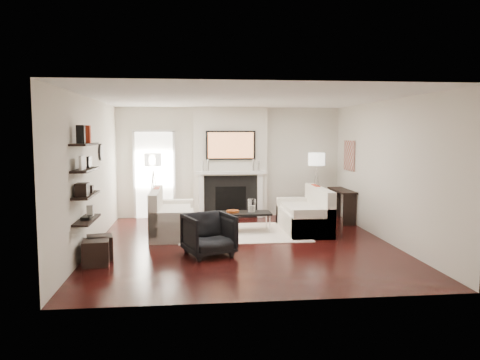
{
  "coord_description": "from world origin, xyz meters",
  "views": [
    {
      "loc": [
        -0.98,
        -8.54,
        2.08
      ],
      "look_at": [
        0.0,
        0.6,
        1.15
      ],
      "focal_mm": 35.0,
      "sensor_mm": 36.0,
      "label": 1
    }
  ],
  "objects": [
    {
      "name": "hurricane_candle",
      "position": [
        0.3,
        1.07,
        0.5
      ],
      "size": [
        0.09,
        0.09,
        0.14
      ],
      "primitive_type": "cylinder",
      "color": "white",
      "rests_on": "coffee_table"
    },
    {
      "name": "armchair",
      "position": [
        -0.67,
        -0.71,
        0.39
      ],
      "size": [
        0.96,
        0.93,
        0.78
      ],
      "primitive_type": "imported",
      "rotation": [
        0.0,
        0.0,
        0.36
      ],
      "color": "black",
      "rests_on": "floor"
    },
    {
      "name": "loveseat_left_back",
      "position": [
        -1.68,
        1.01,
        0.53
      ],
      "size": [
        0.18,
        1.8,
        0.8
      ],
      "primitive_type": "cube",
      "color": "silver",
      "rests_on": "floor"
    },
    {
      "name": "shelf_top",
      "position": [
        -2.62,
        -1.0,
        1.9
      ],
      "size": [
        0.25,
        1.0,
        0.04
      ],
      "primitive_type": "cube",
      "color": "black",
      "rests_on": "wall_left"
    },
    {
      "name": "loveseat_right_arm_s",
      "position": [
        1.41,
        1.88,
        0.3
      ],
      "size": [
        0.85,
        0.18,
        0.6
      ],
      "primitive_type": "cube",
      "color": "silver",
      "rests_on": "floor"
    },
    {
      "name": "loveseat_right_base",
      "position": [
        1.41,
        1.07,
        0.21
      ],
      "size": [
        0.85,
        1.8,
        0.42
      ],
      "primitive_type": "cube",
      "color": "silver",
      "rests_on": "floor"
    },
    {
      "name": "lamp_left_post",
      "position": [
        -1.85,
        2.57,
        0.6
      ],
      "size": [
        0.02,
        0.02,
        1.2
      ],
      "primitive_type": "cylinder",
      "color": "silver",
      "rests_on": "floor"
    },
    {
      "name": "lamp_right_shade",
      "position": [
        2.05,
        2.43,
        1.45
      ],
      "size": [
        0.4,
        0.4,
        0.3
      ],
      "primitive_type": "cylinder",
      "color": "white",
      "rests_on": "lamp_right_post"
    },
    {
      "name": "decor_magfile_b",
      "position": [
        -2.62,
        -0.83,
        2.06
      ],
      "size": [
        0.12,
        0.1,
        0.28
      ],
      "primitive_type": "cube",
      "color": "#B02C15",
      "rests_on": "shelf_top"
    },
    {
      "name": "hurricane_glass",
      "position": [
        0.3,
        1.07,
        0.56
      ],
      "size": [
        0.16,
        0.16,
        0.29
      ],
      "primitive_type": "cylinder",
      "color": "white",
      "rests_on": "coffee_table"
    },
    {
      "name": "clock_rim",
      "position": [
        -2.73,
        0.9,
        1.7
      ],
      "size": [
        0.04,
        0.34,
        0.34
      ],
      "primitive_type": "cylinder",
      "rotation": [
        0.0,
        1.57,
        0.0
      ],
      "color": "black",
      "rests_on": "wall_left"
    },
    {
      "name": "decor_magfile_a",
      "position": [
        -2.62,
        -1.23,
        2.06
      ],
      "size": [
        0.12,
        0.1,
        0.28
      ],
      "primitive_type": "cube",
      "color": "black",
      "rests_on": "shelf_top"
    },
    {
      "name": "shelf_lower",
      "position": [
        -2.62,
        -1.0,
        1.1
      ],
      "size": [
        0.25,
        1.0,
        0.04
      ],
      "primitive_type": "cube",
      "color": "black",
      "rests_on": "wall_left"
    },
    {
      "name": "firebox",
      "position": [
        0.0,
        2.73,
        0.45
      ],
      "size": [
        0.75,
        0.02,
        0.65
      ],
      "primitive_type": "cube",
      "color": "black",
      "rests_on": "floor"
    },
    {
      "name": "candlestick_l_short",
      "position": [
        -0.68,
        2.7,
        1.27
      ],
      "size": [
        0.04,
        0.04,
        0.24
      ],
      "primitive_type": "cylinder",
      "color": "silver",
      "rests_on": "mantel_shelf"
    },
    {
      "name": "coffee_table",
      "position": [
        0.15,
        1.07,
        0.4
      ],
      "size": [
        1.1,
        0.55,
        0.04
      ],
      "primitive_type": "cube",
      "color": "black",
      "rests_on": "floor"
    },
    {
      "name": "tv_body",
      "position": [
        0.0,
        2.71,
        1.78
      ],
      "size": [
        1.2,
        0.06,
        0.7
      ],
      "primitive_type": "cube",
      "color": "black",
      "rests_on": "chimney_breast"
    },
    {
      "name": "chimney_breast",
      "position": [
        0.0,
        2.88,
        1.35
      ],
      "size": [
        1.8,
        0.25,
        2.7
      ],
      "primitive_type": "cube",
      "color": "silver",
      "rests_on": "floor"
    },
    {
      "name": "decor_box_small",
      "position": [
        -2.62,
        -0.84,
        1.18
      ],
      "size": [
        0.15,
        0.12,
        0.12
      ],
      "primitive_type": "cube",
      "color": "black",
      "rests_on": "shelf_lower"
    },
    {
      "name": "shelf_upper",
      "position": [
        -2.62,
        -1.0,
        1.5
      ],
      "size": [
        0.25,
        1.0,
        0.04
      ],
      "primitive_type": "cube",
      "color": "black",
      "rests_on": "wall_left"
    },
    {
      "name": "decor_frame_b",
      "position": [
        -2.62,
        -0.7,
        1.61
      ],
      "size": [
        0.04,
        0.22,
        0.18
      ],
      "primitive_type": "cube",
      "color": "black",
      "rests_on": "shelf_upper"
    },
    {
      "name": "loveseat_left_arm_s",
      "position": [
        -1.35,
        1.82,
        0.3
      ],
      "size": [
        0.85,
        0.18,
        0.6
      ],
      "primitive_type": "cube",
      "color": "silver",
      "rests_on": "floor"
    },
    {
      "name": "candlestick_r_tall",
      "position": [
        0.55,
        2.7,
        1.3
      ],
      "size": [
        0.04,
        0.04,
        0.3
      ],
      "primitive_type": "cylinder",
      "color": "silver",
      "rests_on": "mantel_shelf"
    },
    {
      "name": "lamp_right_leg_b",
      "position": [
        2.0,
        2.52,
        0.6
      ],
      "size": [
        0.14,
        0.22,
        1.23
      ],
      "primitive_type": "cylinder",
      "rotation": [
        0.18,
        0.0,
        0.52
      ],
      "color": "silver",
      "rests_on": "floor"
    },
    {
      "name": "decor_frame_a",
      "position": [
        -2.62,
        -1.19,
        1.63
      ],
      "size": [
        0.04,
        0.3,
        0.22
      ],
      "primitive_type": "cube",
      "color": "white",
      "rests_on": "shelf_upper"
    },
    {
      "name": "clock_face",
      "position": [
        -2.71,
        0.9,
        1.7
      ],
      "size": [
        0.01,
        0.29,
        0.29
      ],
      "primitive_type": "cylinder",
      "rotation": [
        0.0,
        1.57,
        0.0
      ],
      "color": "white",
      "rests_on": "clock_rim"
    },
    {
      "name": "pillow_right_charcoal",
      "position": [
        1.75,
        0.77,
        0.72
      ],
      "size": [
        0.1,
        0.4,
        0.4
      ],
      "primitive_type": "cube",
      "color": "black",
      "rests_on": "loveseat_right_cushion"
    },
    {
      "name": "pillow_right_orange",
      "position": [
        1.75,
        1.37,
        0.73
      ],
      "size": [
        0.1,
        0.42,
        0.42
      ],
      "primitive_type": "cube",
      "color": "#B02C15",
      "rests_on": "loveseat_right_cushion"
    },
    {
      "name": "lamp_left_leg_b",
      "position": [
        -1.91,
        2.67,
        0.6
      ],
      "size": [
        0.14,
        0.22,
        1.23
      ],
      "primitive_type": "cylinder",
      "rotation": [
        0.18,
        0.0,
        0.52
      ],
      "color": "silver",
      "rests_on": "floor"
    },
    {
      "name": "rug",
      "position": [
        0.09,
        0.99,
        0.01
      ],
      "size": [
        2.6,
        2.0,
        0.01
      ],
      "primitive_type": "cube",
      "color": "beige",
      "rests_on": "floor"
    },
    {
      "name": "pillow_left_charcoal",
      "position": [
        -1.68,
        0.71,
        0.72
      ],
      "size": [
        0.1,
        0.4,
        0.4
      ],
      "primitive_type": "cube",
      "color": "black",
      "rests_on": "loveseat_left_cushion"
    },
    {
      "name": "loveseat_right_arm_n",
      "position": [
        1.41,
        0.26,
        0.3
      ],
      "size": [
        0.85,
        0.18,
        0.6
      ],
      "primitive_type": "cube",
      "color": "silver",
      "rests_on": "floor"
    },
    {
      "name": "lamp_right_leg_a",
      "position": [
        2.16,
        2.43,
        0.6
      ],
      "size": [
        0.25,
        0.02,
        1.23
      ],
      "primitive_type": "cylinder",
      "rotation": [
        0.18,
        0.0,
        4.71
      ],
      "color": "silver",
      "rests_on": "floor"
    },
    {
      "name": "lamp_right_leg_c",
      "position": [
        1.99,
        2.33,
        0.6
      ],
      "size": [
        0.14,
        0.22,
        1.23
      ],
      "primitive_type": "cylinder",
      "rotation": [
        0.18,
        0.0,
        2.62
      ],
      "color": "silver",
      "rests_on": "floor"
    },
    {
      "name": "mantel_pilaster_r",
      "position": [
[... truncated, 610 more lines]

